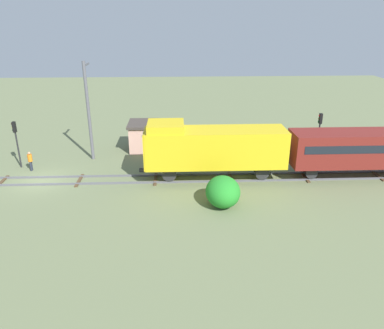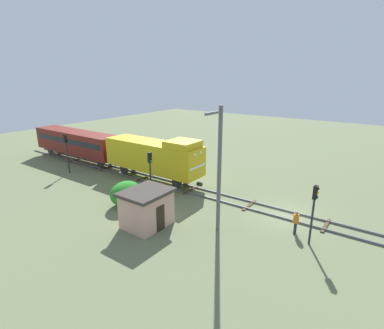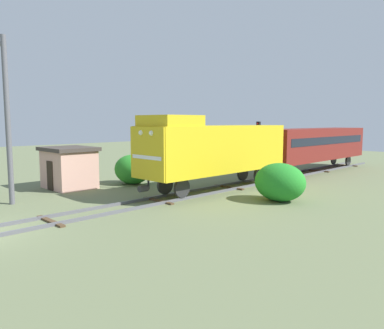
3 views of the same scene
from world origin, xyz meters
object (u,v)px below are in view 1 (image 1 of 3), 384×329
object	(u,v)px
passenger_car_leading	(377,147)
catenary_mast	(88,109)
locomotive	(213,146)
traffic_signal_near	(16,136)
relay_hut	(144,136)
traffic_signal_mid	(179,133)
traffic_signal_far	(319,129)
worker_near_track	(30,160)

from	to	relation	value
passenger_car_leading	catenary_mast	world-z (taller)	catenary_mast
locomotive	catenary_mast	bearing A→B (deg)	-115.52
catenary_mast	traffic_signal_near	bearing A→B (deg)	-72.56
catenary_mast	relay_hut	size ratio (longest dim) A/B	2.52
traffic_signal_mid	traffic_signal_far	size ratio (longest dim) A/B	0.94
catenary_mast	traffic_signal_mid	bearing A→B (deg)	78.26
traffic_signal_mid	traffic_signal_far	xyz separation A→B (m)	(-0.20, 12.43, 0.16)
passenger_car_leading	traffic_signal_near	bearing A→B (deg)	-96.12
locomotive	passenger_car_leading	distance (m)	13.34
traffic_signal_near	passenger_car_leading	bearing A→B (deg)	83.88
locomotive	traffic_signal_mid	xyz separation A→B (m)	(-3.40, -2.62, 0.13)
passenger_car_leading	traffic_signal_far	world-z (taller)	traffic_signal_far
locomotive	catenary_mast	size ratio (longest dim) A/B	1.31
locomotive	relay_hut	world-z (taller)	locomotive
traffic_signal_far	catenary_mast	distance (m)	20.52
worker_near_track	catenary_mast	distance (m)	6.54
traffic_signal_near	traffic_signal_mid	bearing A→B (deg)	90.83
relay_hut	passenger_car_leading	bearing A→B (deg)	68.85
traffic_signal_mid	traffic_signal_far	distance (m)	12.44
relay_hut	catenary_mast	bearing A→B (deg)	-61.70
traffic_signal_mid	worker_near_track	xyz separation A→B (m)	(1.00, -12.69, -1.91)
traffic_signal_near	locomotive	bearing A→B (deg)	79.02
traffic_signal_near	worker_near_track	size ratio (longest dim) A/B	2.41
passenger_car_leading	relay_hut	world-z (taller)	passenger_car_leading
locomotive	traffic_signal_mid	distance (m)	4.29
passenger_car_leading	traffic_signal_far	size ratio (longest dim) A/B	3.16
passenger_car_leading	catenary_mast	size ratio (longest dim) A/B	1.59
traffic_signal_far	worker_near_track	world-z (taller)	traffic_signal_far
passenger_car_leading	locomotive	bearing A→B (deg)	-90.00
worker_near_track	catenary_mast	xyz separation A→B (m)	(-2.66, 4.72, 3.67)
passenger_car_leading	catenary_mast	distance (m)	24.55
traffic_signal_mid	relay_hut	world-z (taller)	traffic_signal_mid
locomotive	traffic_signal_mid	world-z (taller)	locomotive
traffic_signal_near	traffic_signal_mid	world-z (taller)	traffic_signal_mid
traffic_signal_mid	traffic_signal_far	bearing A→B (deg)	90.92
traffic_signal_mid	relay_hut	xyz separation A→B (m)	(-4.10, -3.43, -1.52)
traffic_signal_far	catenary_mast	xyz separation A→B (m)	(-1.46, -20.40, 1.60)
catenary_mast	worker_near_track	bearing A→B (deg)	-60.61
traffic_signal_near	traffic_signal_far	bearing A→B (deg)	90.87
traffic_signal_near	traffic_signal_mid	size ratio (longest dim) A/B	0.98
traffic_signal_near	traffic_signal_far	size ratio (longest dim) A/B	0.93
worker_near_track	traffic_signal_far	bearing A→B (deg)	-168.98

